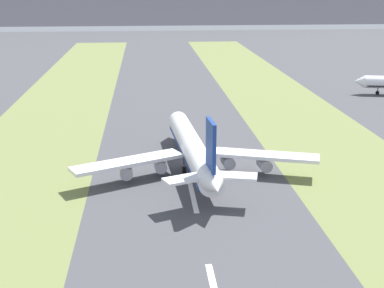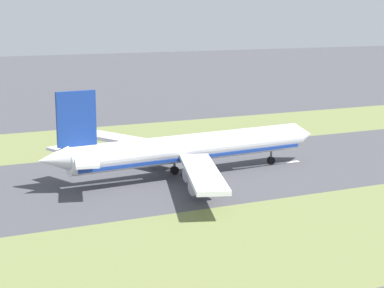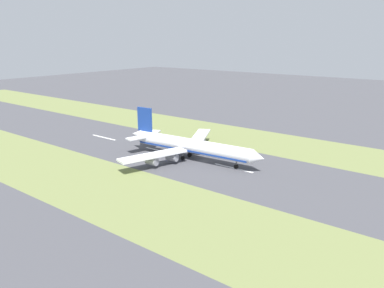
# 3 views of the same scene
# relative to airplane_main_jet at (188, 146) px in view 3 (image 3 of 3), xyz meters

# --- Properties ---
(ground_plane) EXTENTS (800.00, 800.00, 0.00)m
(ground_plane) POSITION_rel_airplane_main_jet_xyz_m (-1.61, 7.14, -6.02)
(ground_plane) COLOR #424247
(grass_median_west) EXTENTS (40.00, 600.00, 0.01)m
(grass_median_west) POSITION_rel_airplane_main_jet_xyz_m (-46.61, 7.14, -6.02)
(grass_median_west) COLOR olive
(grass_median_west) RESTS_ON ground
(grass_median_east) EXTENTS (40.00, 600.00, 0.01)m
(grass_median_east) POSITION_rel_airplane_main_jet_xyz_m (43.39, 7.14, -6.02)
(grass_median_east) COLOR olive
(grass_median_east) RESTS_ON ground
(centreline_dash_near) EXTENTS (1.20, 18.00, 0.01)m
(centreline_dash_near) POSITION_rel_airplane_main_jet_xyz_m (-1.61, -58.10, -6.01)
(centreline_dash_near) COLOR silver
(centreline_dash_near) RESTS_ON ground
(centreline_dash_mid) EXTENTS (1.20, 18.00, 0.01)m
(centreline_dash_mid) POSITION_rel_airplane_main_jet_xyz_m (-1.61, -18.10, -6.01)
(centreline_dash_mid) COLOR silver
(centreline_dash_mid) RESTS_ON ground
(centreline_dash_far) EXTENTS (1.20, 18.00, 0.01)m
(centreline_dash_far) POSITION_rel_airplane_main_jet_xyz_m (-1.61, 21.90, -6.01)
(centreline_dash_far) COLOR silver
(centreline_dash_far) RESTS_ON ground
(airplane_main_jet) EXTENTS (63.97, 67.22, 20.20)m
(airplane_main_jet) POSITION_rel_airplane_main_jet_xyz_m (0.00, 0.00, 0.00)
(airplane_main_jet) COLOR white
(airplane_main_jet) RESTS_ON ground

